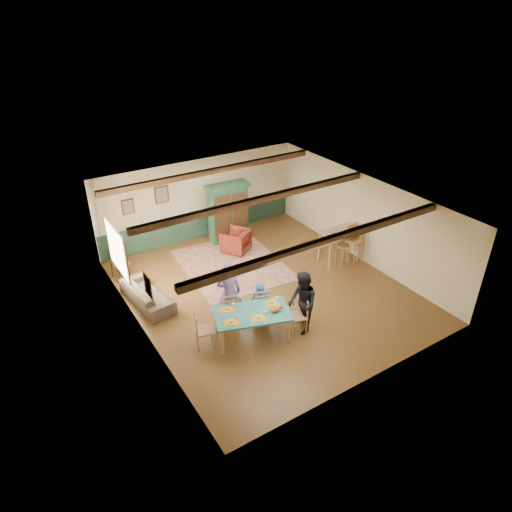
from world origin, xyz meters
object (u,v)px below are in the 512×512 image
dining_chair_end_left (205,329)px  armchair (236,241)px  bar_stool_right (356,244)px  dining_chair_far_right (261,303)px  dining_chair_far_left (230,307)px  dining_table (252,325)px  bar_stool_left (343,249)px  table_lamp (118,253)px  end_table (121,269)px  person_man (229,293)px  sofa (147,294)px  dining_chair_end_right (298,315)px  counter_table (339,246)px  person_woman (302,303)px  cat (276,309)px  person_child (260,300)px  armoire (228,213)px

dining_chair_end_left → armchair: 4.62m
dining_chair_end_left → bar_stool_right: 5.74m
bar_stool_right → dining_chair_far_right: bearing=-169.8°
dining_chair_far_left → dining_chair_end_left: size_ratio=1.00×
dining_table → bar_stool_left: bearing=19.6°
table_lamp → end_table: bearing=0.0°
person_man → sofa: person_man is taller
dining_chair_end_right → dining_chair_far_left: bearing=-114.9°
dining_chair_far_right → table_lamp: bearing=-39.0°
person_man → sofa: (-1.49, 1.85, -0.57)m
bar_stool_right → dining_chair_end_right: bearing=-155.2°
dining_chair_far_right → counter_table: bearing=-144.0°
dining_chair_far_right → person_woman: 1.15m
dining_chair_far_left → person_man: (0.02, 0.07, 0.38)m
dining_chair_far_right → cat: bearing=100.4°
sofa → bar_stool_right: bar_stool_right is taller
person_woman → armchair: bearing=-170.2°
dining_chair_end_right → armchair: (0.75, 4.30, -0.10)m
dining_chair_far_left → person_child: 0.79m
armchair → table_lamp: size_ratio=1.55×
person_woman → armoire: bearing=-171.1°
cat → armchair: bearing=90.7°
person_woman → cat: (-0.69, 0.12, 0.01)m
bar_stool_left → person_man: bearing=-166.4°
table_lamp → bar_stool_right: size_ratio=0.42×
person_man → sofa: bearing=-32.7°
dining_chair_far_left → table_lamp: bearing=-46.3°
dining_table → person_child: size_ratio=1.79×
dining_table → counter_table: bearing=22.0°
dining_chair_end_right → table_lamp: table_lamp is taller
dining_chair_far_left → end_table: (-1.67, 3.53, -0.18)m
armoire → cat: bearing=-103.1°
counter_table → person_man: bearing=-169.3°
dining_chair_end_left → person_man: 1.15m
person_child → sofa: 3.08m
counter_table → bar_stool_right: size_ratio=1.01×
person_woman → dining_chair_end_right: bearing=-90.0°
dining_chair_far_right → sofa: dining_chair_far_right is taller
dining_chair_far_left → cat: bearing=139.2°
dining_chair_far_right → armchair: 3.61m
dining_chair_far_left → person_man: 0.39m
dining_chair_end_left → person_woman: person_woman is taller
person_woman → table_lamp: 5.58m
person_woman → dining_table: bearing=-90.0°
dining_table → bar_stool_right: bearing=16.8°
person_man → armchair: 3.67m
dining_chair_end_left → cat: bearing=-93.4°
sofa → bar_stool_left: (5.78, -1.24, 0.24)m
armchair → end_table: armchair is taller
cat → table_lamp: table_lamp is taller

